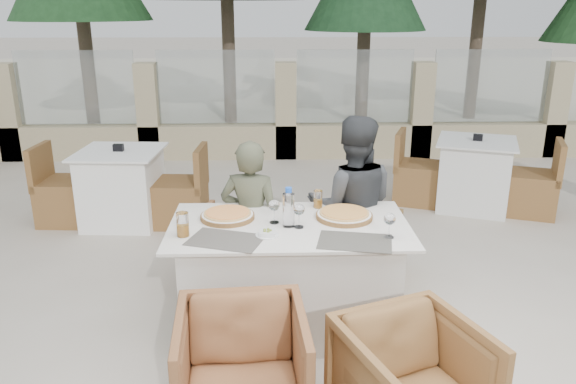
{
  "coord_description": "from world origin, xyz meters",
  "views": [
    {
      "loc": [
        -0.22,
        -3.38,
        2.15
      ],
      "look_at": [
        -0.1,
        0.4,
        0.9
      ],
      "focal_mm": 35.0,
      "sensor_mm": 36.0,
      "label": 1
    }
  ],
  "objects_px": {
    "dining_table": "(289,277)",
    "pizza_right": "(344,215)",
    "wine_glass_centre": "(274,210)",
    "bg_table_a": "(122,187)",
    "beer_glass_left": "(183,224)",
    "diner_left": "(251,223)",
    "diner_right": "(352,208)",
    "beer_glass_right": "(318,199)",
    "armchair_far_left": "(240,247)",
    "wine_glass_near": "(299,214)",
    "bg_table_b": "(474,175)",
    "water_bottle": "(289,207)",
    "olive_dish": "(267,232)",
    "pizza_left": "(228,215)",
    "armchair_far_right": "(360,244)",
    "armchair_near_right": "(412,381)",
    "wine_glass_corner": "(389,224)",
    "armchair_near_left": "(242,367)"
  },
  "relations": [
    {
      "from": "dining_table",
      "to": "pizza_right",
      "type": "relative_size",
      "value": 4.11
    },
    {
      "from": "wine_glass_centre",
      "to": "bg_table_a",
      "type": "height_order",
      "value": "wine_glass_centre"
    },
    {
      "from": "beer_glass_left",
      "to": "diner_left",
      "type": "height_order",
      "value": "diner_left"
    },
    {
      "from": "beer_glass_left",
      "to": "bg_table_a",
      "type": "xyz_separation_m",
      "value": [
        -0.98,
        2.24,
        -0.46
      ]
    },
    {
      "from": "diner_right",
      "to": "bg_table_a",
      "type": "height_order",
      "value": "diner_right"
    },
    {
      "from": "beer_glass_right",
      "to": "armchair_far_left",
      "type": "bearing_deg",
      "value": 149.16
    },
    {
      "from": "beer_glass_left",
      "to": "wine_glass_near",
      "type": "bearing_deg",
      "value": 9.31
    },
    {
      "from": "dining_table",
      "to": "bg_table_b",
      "type": "relative_size",
      "value": 0.98
    },
    {
      "from": "diner_left",
      "to": "wine_glass_near",
      "type": "bearing_deg",
      "value": 137.94
    },
    {
      "from": "water_bottle",
      "to": "olive_dish",
      "type": "height_order",
      "value": "water_bottle"
    },
    {
      "from": "armchair_far_left",
      "to": "diner_right",
      "type": "bearing_deg",
      "value": 178.28
    },
    {
      "from": "pizza_left",
      "to": "pizza_right",
      "type": "xyz_separation_m",
      "value": [
        0.8,
        -0.01,
        0.0
      ]
    },
    {
      "from": "wine_glass_near",
      "to": "armchair_far_right",
      "type": "bearing_deg",
      "value": 56.58
    },
    {
      "from": "armchair_near_right",
      "to": "pizza_right",
      "type": "bearing_deg",
      "value": 79.41
    },
    {
      "from": "diner_right",
      "to": "armchair_far_left",
      "type": "bearing_deg",
      "value": -6.61
    },
    {
      "from": "wine_glass_corner",
      "to": "beer_glass_left",
      "type": "xyz_separation_m",
      "value": [
        -1.3,
        0.07,
        -0.01
      ]
    },
    {
      "from": "wine_glass_corner",
      "to": "bg_table_b",
      "type": "relative_size",
      "value": 0.11
    },
    {
      "from": "pizza_left",
      "to": "armchair_near_right",
      "type": "distance_m",
      "value": 1.64
    },
    {
      "from": "wine_glass_corner",
      "to": "armchair_far_left",
      "type": "relative_size",
      "value": 0.27
    },
    {
      "from": "pizza_left",
      "to": "wine_glass_centre",
      "type": "xyz_separation_m",
      "value": [
        0.32,
        -0.09,
        0.07
      ]
    },
    {
      "from": "wine_glass_near",
      "to": "bg_table_b",
      "type": "relative_size",
      "value": 0.11
    },
    {
      "from": "olive_dish",
      "to": "diner_right",
      "type": "relative_size",
      "value": 0.08
    },
    {
      "from": "beer_glass_left",
      "to": "dining_table",
      "type": "bearing_deg",
      "value": 14.37
    },
    {
      "from": "beer_glass_left",
      "to": "bg_table_b",
      "type": "distance_m",
      "value": 3.84
    },
    {
      "from": "dining_table",
      "to": "water_bottle",
      "type": "height_order",
      "value": "water_bottle"
    },
    {
      "from": "dining_table",
      "to": "bg_table_a",
      "type": "relative_size",
      "value": 0.98
    },
    {
      "from": "beer_glass_right",
      "to": "bg_table_a",
      "type": "distance_m",
      "value": 2.59
    },
    {
      "from": "pizza_left",
      "to": "armchair_near_right",
      "type": "bearing_deg",
      "value": -49.37
    },
    {
      "from": "water_bottle",
      "to": "beer_glass_left",
      "type": "xyz_separation_m",
      "value": [
        -0.67,
        -0.14,
        -0.06
      ]
    },
    {
      "from": "wine_glass_near",
      "to": "wine_glass_corner",
      "type": "relative_size",
      "value": 1.0
    },
    {
      "from": "dining_table",
      "to": "wine_glass_corner",
      "type": "bearing_deg",
      "value": -21.32
    },
    {
      "from": "diner_left",
      "to": "dining_table",
      "type": "bearing_deg",
      "value": 135.76
    },
    {
      "from": "wine_glass_centre",
      "to": "armchair_far_left",
      "type": "bearing_deg",
      "value": 113.21
    },
    {
      "from": "wine_glass_centre",
      "to": "armchair_near_left",
      "type": "xyz_separation_m",
      "value": [
        -0.18,
        -0.96,
        -0.54
      ]
    },
    {
      "from": "armchair_near_left",
      "to": "diner_left",
      "type": "relative_size",
      "value": 0.56
    },
    {
      "from": "pizza_right",
      "to": "water_bottle",
      "type": "distance_m",
      "value": 0.43
    },
    {
      "from": "pizza_left",
      "to": "beer_glass_left",
      "type": "bearing_deg",
      "value": -130.89
    },
    {
      "from": "pizza_left",
      "to": "wine_glass_near",
      "type": "distance_m",
      "value": 0.52
    },
    {
      "from": "wine_glass_near",
      "to": "armchair_far_right",
      "type": "xyz_separation_m",
      "value": [
        0.55,
        0.84,
        -0.59
      ]
    },
    {
      "from": "dining_table",
      "to": "beer_glass_right",
      "type": "relative_size",
      "value": 12.54
    },
    {
      "from": "dining_table",
      "to": "pizza_left",
      "type": "bearing_deg",
      "value": 163.48
    },
    {
      "from": "diner_left",
      "to": "bg_table_a",
      "type": "bearing_deg",
      "value": -38.07
    },
    {
      "from": "bg_table_a",
      "to": "wine_glass_centre",
      "type": "bearing_deg",
      "value": -48.71
    },
    {
      "from": "armchair_far_right",
      "to": "diner_left",
      "type": "relative_size",
      "value": 0.48
    },
    {
      "from": "beer_glass_right",
      "to": "armchair_far_left",
      "type": "distance_m",
      "value": 0.87
    },
    {
      "from": "water_bottle",
      "to": "wine_glass_near",
      "type": "xyz_separation_m",
      "value": [
        0.07,
        -0.02,
        -0.04
      ]
    },
    {
      "from": "wine_glass_centre",
      "to": "olive_dish",
      "type": "bearing_deg",
      "value": -101.82
    },
    {
      "from": "wine_glass_centre",
      "to": "beer_glass_left",
      "type": "distance_m",
      "value": 0.62
    },
    {
      "from": "bg_table_b",
      "to": "wine_glass_centre",
      "type": "bearing_deg",
      "value": -112.72
    },
    {
      "from": "water_bottle",
      "to": "bg_table_a",
      "type": "xyz_separation_m",
      "value": [
        -1.65,
        2.09,
        -0.52
      ]
    }
  ]
}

